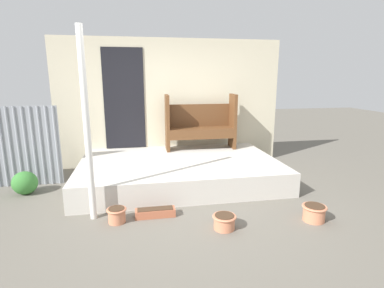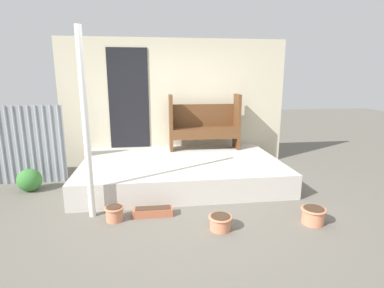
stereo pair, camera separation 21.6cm
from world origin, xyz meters
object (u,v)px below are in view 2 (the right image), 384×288
Objects in this scene: support_post at (86,127)px; shrub_by_fence at (30,180)px; flower_pot_left at (114,213)px; flower_pot_middle at (220,222)px; flower_pot_right at (313,215)px; planter_box_rect at (153,212)px; bench at (204,123)px.

support_post reaches higher than shrub_by_fence.
flower_pot_middle is at bearing -17.35° from flower_pot_left.
flower_pot_right reaches higher than planter_box_rect.
flower_pot_middle is at bearing -94.77° from bench.
bench is 4.45× the size of flower_pot_right.
flower_pot_left is 0.48× the size of planter_box_rect.
bench is at bearing 47.07° from support_post.
support_post reaches higher than flower_pot_left.
flower_pot_left is 0.81× the size of flower_pot_right.
flower_pot_right is 2.10m from planter_box_rect.
support_post is at bearing 172.78° from planter_box_rect.
bench is 4.71× the size of flower_pot_middle.
flower_pot_right reaches higher than flower_pot_middle.
planter_box_rect is 2.32m from shrub_by_fence.
support_post is at bearing 150.54° from flower_pot_left.
flower_pot_left is at bearing -39.77° from shrub_by_fence.
flower_pot_left is at bearing -29.46° from support_post.
flower_pot_left is 0.66× the size of shrub_by_fence.
flower_pot_right is at bearing -0.29° from flower_pot_middle.
bench is 2.63× the size of planter_box_rect.
flower_pot_left is 0.51m from planter_box_rect.
planter_box_rect is (0.50, 0.07, -0.05)m from flower_pot_left.
bench is 5.47× the size of flower_pot_left.
planter_box_rect is at bearing 149.38° from flower_pot_middle.
flower_pot_middle is 0.96m from planter_box_rect.
shrub_by_fence is (-2.00, 1.18, 0.13)m from planter_box_rect.
support_post reaches higher than planter_box_rect.
flower_pot_left is at bearing -171.60° from planter_box_rect.
flower_pot_right reaches higher than flower_pot_left.
shrub_by_fence is (-1.19, 1.07, -1.04)m from support_post.
support_post is 6.28× the size of shrub_by_fence.
support_post is 8.19× the size of flower_pot_middle.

